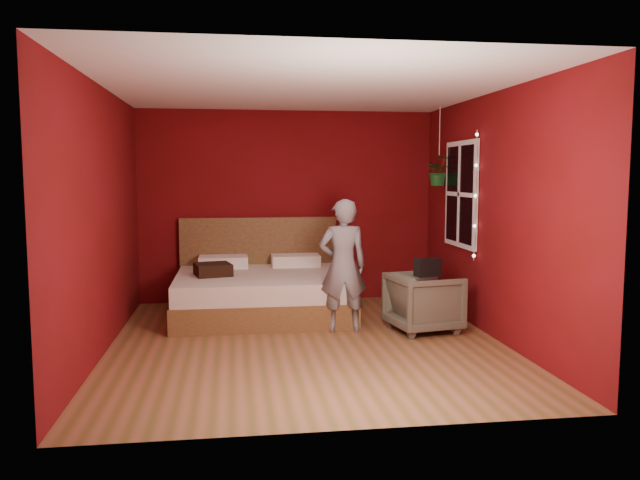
% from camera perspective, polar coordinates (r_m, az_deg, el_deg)
% --- Properties ---
extents(floor, '(4.50, 4.50, 0.00)m').
position_cam_1_polar(floor, '(6.55, -1.21, -9.37)').
color(floor, brown).
rests_on(floor, ground).
extents(room_walls, '(4.04, 4.54, 2.62)m').
position_cam_1_polar(room_walls, '(6.31, -1.24, 5.49)').
color(room_walls, maroon).
rests_on(room_walls, ground).
extents(window, '(0.05, 0.97, 1.27)m').
position_cam_1_polar(window, '(7.67, 12.73, 4.10)').
color(window, white).
rests_on(window, room_walls).
extents(fairy_lights, '(0.04, 0.04, 1.45)m').
position_cam_1_polar(fairy_lights, '(7.17, 14.02, 3.95)').
color(fairy_lights, silver).
rests_on(fairy_lights, room_walls).
extents(bed, '(2.11, 1.79, 1.16)m').
position_cam_1_polar(bed, '(7.81, -5.35, -4.60)').
color(bed, brown).
rests_on(bed, ground).
extents(person, '(0.54, 0.36, 1.47)m').
position_cam_1_polar(person, '(6.89, 2.11, -2.35)').
color(person, slate).
rests_on(person, ground).
extents(armchair, '(0.83, 0.81, 0.65)m').
position_cam_1_polar(armchair, '(7.03, 9.48, -5.64)').
color(armchair, '#5A5847').
rests_on(armchair, ground).
extents(handbag, '(0.30, 0.20, 0.19)m').
position_cam_1_polar(handbag, '(6.77, 9.82, -2.47)').
color(handbag, black).
rests_on(handbag, armchair).
extents(throw_pillow, '(0.49, 0.49, 0.15)m').
position_cam_1_polar(throw_pillow, '(7.61, -9.76, -2.67)').
color(throw_pillow, black).
rests_on(throw_pillow, bed).
extents(hanging_plant, '(0.38, 0.34, 1.01)m').
position_cam_1_polar(hanging_plant, '(8.16, 10.82, 6.24)').
color(hanging_plant, silver).
rests_on(hanging_plant, room_walls).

